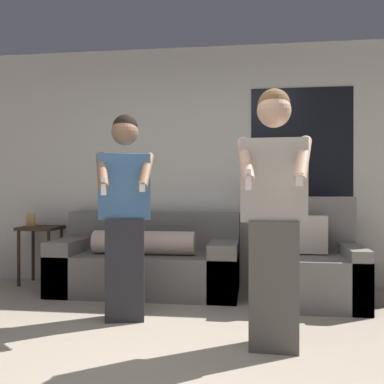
% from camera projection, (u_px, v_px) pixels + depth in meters
% --- Properties ---
extents(ground_plane, '(14.00, 14.00, 0.00)m').
position_uv_depth(ground_plane, '(147.00, 380.00, 2.54)').
color(ground_plane, tan).
extents(wall_back, '(5.98, 0.07, 2.70)m').
position_uv_depth(wall_back, '(203.00, 165.00, 5.13)').
color(wall_back, beige).
rests_on(wall_back, ground_plane).
extents(couch, '(1.91, 0.88, 0.82)m').
position_uv_depth(couch, '(148.00, 263.00, 4.74)').
color(couch, slate).
rests_on(couch, ground_plane).
extents(armchair, '(0.98, 0.87, 1.01)m').
position_uv_depth(armchair, '(308.00, 267.00, 4.30)').
color(armchair, slate).
rests_on(armchair, ground_plane).
extents(side_table, '(0.43, 0.41, 0.81)m').
position_uv_depth(side_table, '(40.00, 237.00, 5.12)').
color(side_table, '#332319').
rests_on(side_table, ground_plane).
extents(person_left, '(0.49, 0.54, 1.70)m').
position_uv_depth(person_left, '(125.00, 215.00, 3.71)').
color(person_left, '#28282D').
rests_on(person_left, ground_plane).
extents(person_right, '(0.50, 0.49, 1.76)m').
position_uv_depth(person_right, '(274.00, 216.00, 3.02)').
color(person_right, '#56514C').
rests_on(person_right, ground_plane).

